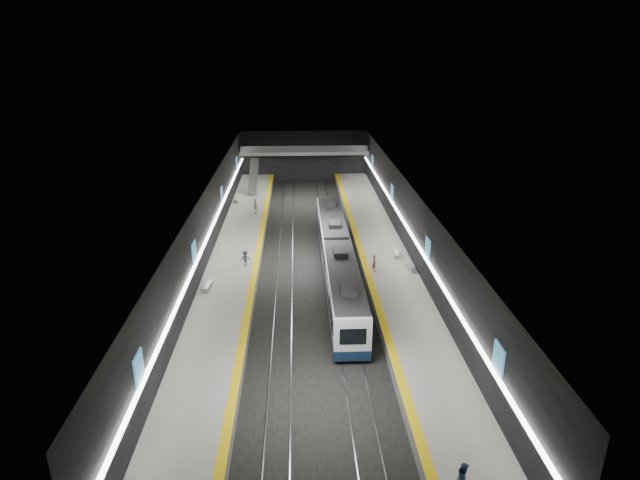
{
  "coord_description": "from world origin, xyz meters",
  "views": [
    {
      "loc": [
        -1.16,
        -50.11,
        21.39
      ],
      "look_at": [
        1.08,
        1.12,
        2.2
      ],
      "focal_mm": 30.0,
      "sensor_mm": 36.0,
      "label": 1
    }
  ],
  "objects_px": {
    "escalator": "(253,176)",
    "bench_right_near": "(411,268)",
    "passenger_left_b": "(245,259)",
    "bench_left_near": "(207,287)",
    "train": "(337,256)",
    "bench_right_far": "(396,254)",
    "passenger_left_a": "(256,207)",
    "passenger_right_b": "(464,478)",
    "bench_left_far": "(236,200)",
    "passenger_right_a": "(374,263)"
  },
  "relations": [
    {
      "from": "passenger_left_a",
      "to": "bench_left_far",
      "type": "bearing_deg",
      "value": -140.05
    },
    {
      "from": "passenger_right_a",
      "to": "bench_left_near",
      "type": "bearing_deg",
      "value": 97.97
    },
    {
      "from": "bench_left_far",
      "to": "passenger_left_b",
      "type": "distance_m",
      "value": 22.25
    },
    {
      "from": "escalator",
      "to": "bench_right_far",
      "type": "height_order",
      "value": "escalator"
    },
    {
      "from": "bench_left_far",
      "to": "passenger_right_b",
      "type": "height_order",
      "value": "passenger_right_b"
    },
    {
      "from": "escalator",
      "to": "bench_left_near",
      "type": "height_order",
      "value": "escalator"
    },
    {
      "from": "bench_left_far",
      "to": "bench_right_far",
      "type": "distance_m",
      "value": 27.18
    },
    {
      "from": "passenger_left_b",
      "to": "passenger_right_b",
      "type": "bearing_deg",
      "value": 105.69
    },
    {
      "from": "bench_left_near",
      "to": "passenger_left_b",
      "type": "relative_size",
      "value": 1.25
    },
    {
      "from": "escalator",
      "to": "bench_right_near",
      "type": "xyz_separation_m",
      "value": [
        16.94,
        -30.19,
        -1.7
      ]
    },
    {
      "from": "bench_left_far",
      "to": "passenger_left_a",
      "type": "height_order",
      "value": "passenger_left_a"
    },
    {
      "from": "bench_left_far",
      "to": "bench_right_near",
      "type": "relative_size",
      "value": 1.08
    },
    {
      "from": "train",
      "to": "passenger_right_b",
      "type": "bearing_deg",
      "value": -81.55
    },
    {
      "from": "passenger_left_a",
      "to": "passenger_right_b",
      "type": "bearing_deg",
      "value": 27.35
    },
    {
      "from": "train",
      "to": "escalator",
      "type": "bearing_deg",
      "value": 108.86
    },
    {
      "from": "train",
      "to": "escalator",
      "type": "xyz_separation_m",
      "value": [
        -10.0,
        29.27,
        0.7
      ]
    },
    {
      "from": "passenger_left_b",
      "to": "bench_left_near",
      "type": "bearing_deg",
      "value": 50.88
    },
    {
      "from": "bench_right_near",
      "to": "passenger_right_b",
      "type": "height_order",
      "value": "passenger_right_b"
    },
    {
      "from": "bench_left_near",
      "to": "bench_right_far",
      "type": "height_order",
      "value": "bench_left_near"
    },
    {
      "from": "bench_right_near",
      "to": "passenger_left_b",
      "type": "xyz_separation_m",
      "value": [
        -15.69,
        1.7,
        0.57
      ]
    },
    {
      "from": "passenger_right_b",
      "to": "escalator",
      "type": "bearing_deg",
      "value": 35.38
    },
    {
      "from": "train",
      "to": "passenger_left_a",
      "type": "bearing_deg",
      "value": 117.41
    },
    {
      "from": "passenger_left_a",
      "to": "passenger_left_b",
      "type": "height_order",
      "value": "passenger_left_a"
    },
    {
      "from": "bench_left_near",
      "to": "bench_left_far",
      "type": "relative_size",
      "value": 1.07
    },
    {
      "from": "bench_right_far",
      "to": "passenger_right_b",
      "type": "relative_size",
      "value": 1.0
    },
    {
      "from": "escalator",
      "to": "bench_right_near",
      "type": "bearing_deg",
      "value": -60.69
    },
    {
      "from": "bench_left_far",
      "to": "passenger_right_a",
      "type": "height_order",
      "value": "passenger_right_a"
    },
    {
      "from": "train",
      "to": "passenger_left_b",
      "type": "bearing_deg",
      "value": 174.9
    },
    {
      "from": "bench_right_near",
      "to": "passenger_right_a",
      "type": "distance_m",
      "value": 3.53
    },
    {
      "from": "passenger_right_a",
      "to": "bench_right_far",
      "type": "bearing_deg",
      "value": -41.97
    },
    {
      "from": "bench_right_far",
      "to": "passenger_left_b",
      "type": "bearing_deg",
      "value": -163.81
    },
    {
      "from": "escalator",
      "to": "passenger_left_a",
      "type": "height_order",
      "value": "escalator"
    },
    {
      "from": "escalator",
      "to": "passenger_left_a",
      "type": "relative_size",
      "value": 4.05
    },
    {
      "from": "bench_left_near",
      "to": "passenger_right_a",
      "type": "height_order",
      "value": "passenger_right_a"
    },
    {
      "from": "bench_left_near",
      "to": "passenger_left_b",
      "type": "distance_m",
      "value": 5.79
    },
    {
      "from": "escalator",
      "to": "train",
      "type": "bearing_deg",
      "value": -71.14
    },
    {
      "from": "bench_right_far",
      "to": "passenger_left_a",
      "type": "distance_m",
      "value": 20.98
    },
    {
      "from": "passenger_right_b",
      "to": "bench_left_far",
      "type": "bearing_deg",
      "value": 39.2
    },
    {
      "from": "bench_right_far",
      "to": "bench_left_far",
      "type": "bearing_deg",
      "value": 141.27
    },
    {
      "from": "train",
      "to": "passenger_right_a",
      "type": "relative_size",
      "value": 18.68
    },
    {
      "from": "train",
      "to": "escalator",
      "type": "height_order",
      "value": "escalator"
    },
    {
      "from": "passenger_right_a",
      "to": "bench_right_near",
      "type": "bearing_deg",
      "value": -93.97
    },
    {
      "from": "escalator",
      "to": "passenger_left_a",
      "type": "xyz_separation_m",
      "value": [
        1.1,
        -12.12,
        -0.91
      ]
    },
    {
      "from": "train",
      "to": "bench_left_far",
      "type": "height_order",
      "value": "train"
    },
    {
      "from": "train",
      "to": "bench_right_near",
      "type": "height_order",
      "value": "train"
    },
    {
      "from": "train",
      "to": "passenger_right_a",
      "type": "distance_m",
      "value": 3.61
    },
    {
      "from": "escalator",
      "to": "bench_right_far",
      "type": "relative_size",
      "value": 4.72
    },
    {
      "from": "escalator",
      "to": "passenger_right_b",
      "type": "height_order",
      "value": "escalator"
    },
    {
      "from": "escalator",
      "to": "passenger_left_b",
      "type": "distance_m",
      "value": 28.54
    },
    {
      "from": "passenger_right_a",
      "to": "bench_left_far",
      "type": "bearing_deg",
      "value": 28.89
    }
  ]
}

